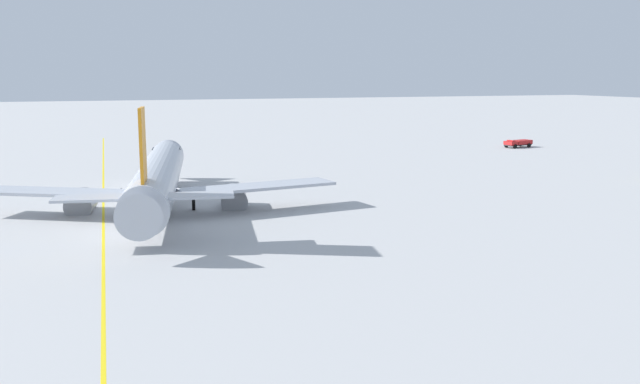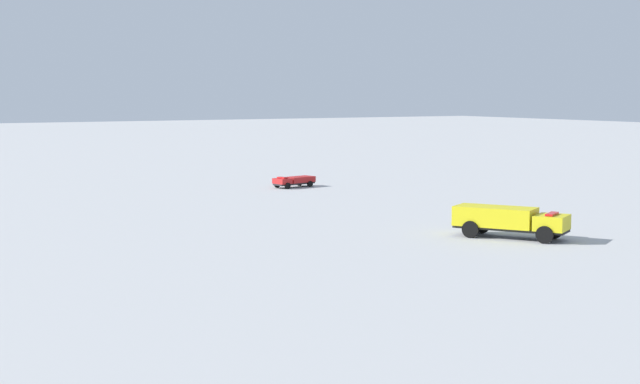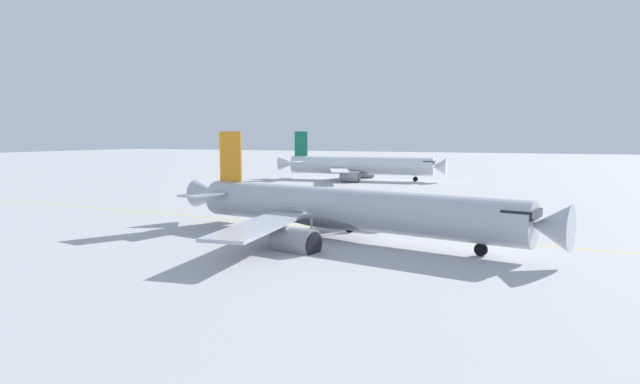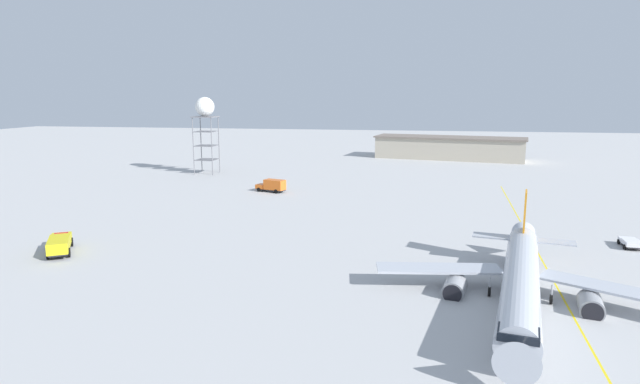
{
  "view_description": "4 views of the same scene",
  "coord_description": "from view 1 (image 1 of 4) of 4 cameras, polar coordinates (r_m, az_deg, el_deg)",
  "views": [
    {
      "loc": [
        -65.7,
        8.75,
        12.96
      ],
      "look_at": [
        -12.26,
        -11.07,
        3.32
      ],
      "focal_mm": 39.11,
      "sensor_mm": 36.0,
      "label": 1
    },
    {
      "loc": [
        -63.98,
        -13.18,
        11.9
      ],
      "look_at": [
        -35.02,
        -29.67,
        8.32
      ],
      "focal_mm": 52.91,
      "sensor_mm": 36.0,
      "label": 2
    },
    {
      "loc": [
        22.19,
        -49.04,
        9.96
      ],
      "look_at": [
        0.45,
        -0.65,
        4.59
      ],
      "focal_mm": 30.81,
      "sensor_mm": 36.0,
      "label": 3
    },
    {
      "loc": [
        62.25,
        -11.8,
        23.35
      ],
      "look_at": [
        -35.02,
        -29.67,
        5.19
      ],
      "focal_mm": 29.6,
      "sensor_mm": 36.0,
      "label": 4
    }
  ],
  "objects": [
    {
      "name": "ops_pickup_truck",
      "position": [
        130.28,
        15.91,
        3.88
      ],
      "size": [
        3.21,
        5.8,
        1.41
      ],
      "rotation": [
        0.0,
        0.0,
        1.8
      ],
      "color": "#232326",
      "rests_on": "ground_plane"
    },
    {
      "name": "airliner_main",
      "position": [
        69.38,
        -13.11,
        0.88
      ],
      "size": [
        41.2,
        34.0,
        11.06
      ],
      "rotation": [
        0.0,
        0.0,
        6.09
      ],
      "color": "#B2B7C1",
      "rests_on": "ground_plane"
    },
    {
      "name": "ground_plane",
      "position": [
        67.54,
        -12.53,
        -1.7
      ],
      "size": [
        600.0,
        600.0,
        0.0
      ],
      "primitive_type": "plane",
      "color": "#B2B2B2"
    },
    {
      "name": "taxiway_centreline",
      "position": [
        69.38,
        -17.3,
        -1.6
      ],
      "size": [
        163.23,
        9.58,
        0.01
      ],
      "rotation": [
        0.0,
        0.0,
        6.23
      ],
      "color": "yellow",
      "rests_on": "ground_plane"
    }
  ]
}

